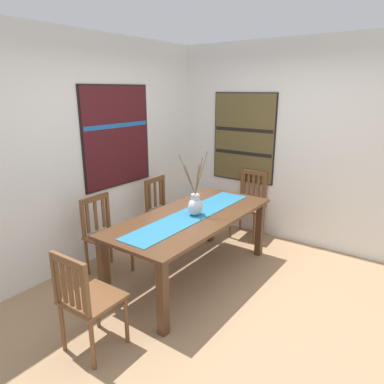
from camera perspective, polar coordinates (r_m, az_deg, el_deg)
The scene contains 12 objects.
ground_plane at distance 3.79m, azimuth 5.35°, elevation -16.99°, with size 6.40×6.40×0.03m, color #A37F5B.
wall_back at distance 4.45m, azimuth -15.33°, elevation 6.57°, with size 6.40×0.12×2.70m, color silver.
wall_side at distance 4.92m, azimuth 17.00°, elevation 7.33°, with size 0.12×6.40×2.70m, color silver.
dining_table at distance 3.86m, azimuth -0.01°, elevation -5.12°, with size 2.06×0.91×0.75m.
table_runner at distance 3.83m, azimuth -0.01°, elevation -3.70°, with size 1.89×0.36×0.01m, color #236B93.
centerpiece_vase at distance 3.77m, azimuth 0.53°, elevation -2.12°, with size 0.22×0.24×0.69m.
chair_0 at distance 2.99m, azimuth -16.82°, elevation -16.33°, with size 0.43×0.43×0.90m.
chair_1 at distance 5.11m, azimuth 9.34°, elevation -1.70°, with size 0.45×0.45×0.94m.
chair_2 at distance 4.15m, azimuth -13.99°, elevation -6.66°, with size 0.43×0.43×0.91m.
chair_3 at distance 4.83m, azimuth -4.71°, elevation -2.87°, with size 0.43×0.43×0.91m.
painting_on_back_wall at distance 4.57m, azimuth -12.12°, elevation 8.83°, with size 1.09×0.05×1.27m.
painting_on_side_wall at distance 5.16m, azimuth 8.42°, elevation 8.72°, with size 0.05×0.97×1.27m.
Camera 1 is at (-2.75, -1.57, 2.07)m, focal length 32.76 mm.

